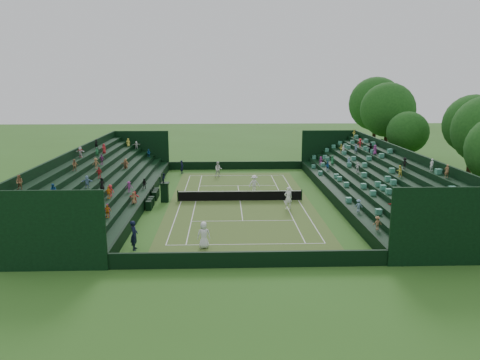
{
  "coord_description": "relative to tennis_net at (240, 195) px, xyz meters",
  "views": [
    {
      "loc": [
        -1.47,
        -42.28,
        11.02
      ],
      "look_at": [
        0.0,
        0.0,
        2.0
      ],
      "focal_mm": 35.0,
      "sensor_mm": 36.0,
      "label": 1
    }
  ],
  "objects": [
    {
      "name": "ground",
      "position": [
        0.0,
        0.0,
        -0.53
      ],
      "size": [
        160.0,
        160.0,
        0.0
      ],
      "primitive_type": "plane",
      "color": "#33611E",
      "rests_on": "ground"
    },
    {
      "name": "court_surface",
      "position": [
        0.0,
        0.0,
        -0.52
      ],
      "size": [
        12.97,
        26.77,
        0.01
      ],
      "primitive_type": "cube",
      "color": "#3A7727",
      "rests_on": "ground"
    },
    {
      "name": "perimeter_wall_north",
      "position": [
        0.0,
        15.88,
        -0.03
      ],
      "size": [
        17.17,
        0.2,
        1.0
      ],
      "primitive_type": "cube",
      "color": "black",
      "rests_on": "ground"
    },
    {
      "name": "perimeter_wall_south",
      "position": [
        0.0,
        -15.88,
        -0.03
      ],
      "size": [
        17.17,
        0.2,
        1.0
      ],
      "primitive_type": "cube",
      "color": "black",
      "rests_on": "ground"
    },
    {
      "name": "perimeter_wall_east",
      "position": [
        8.48,
        0.0,
        -0.03
      ],
      "size": [
        0.2,
        31.77,
        1.0
      ],
      "primitive_type": "cube",
      "color": "black",
      "rests_on": "ground"
    },
    {
      "name": "perimeter_wall_west",
      "position": [
        -8.48,
        0.0,
        -0.03
      ],
      "size": [
        0.2,
        31.77,
        1.0
      ],
      "primitive_type": "cube",
      "color": "black",
      "rests_on": "ground"
    },
    {
      "name": "north_grandstand",
      "position": [
        12.66,
        0.0,
        1.02
      ],
      "size": [
        6.6,
        32.0,
        4.9
      ],
      "color": "black",
      "rests_on": "ground"
    },
    {
      "name": "south_grandstand",
      "position": [
        -12.66,
        0.0,
        1.02
      ],
      "size": [
        6.6,
        32.0,
        4.9
      ],
      "color": "black",
      "rests_on": "ground"
    },
    {
      "name": "tennis_net",
      "position": [
        0.0,
        0.0,
        0.0
      ],
      "size": [
        11.67,
        0.1,
        1.06
      ],
      "color": "black",
      "rests_on": "ground"
    },
    {
      "name": "scoreboard_tower",
      "position": [
        17.75,
        16.0,
        2.62
      ],
      "size": [
        2.0,
        1.0,
        3.7
      ],
      "color": "black",
      "rests_on": "ground"
    },
    {
      "name": "tree_row",
      "position": [
        21.45,
        12.23,
        6.27
      ],
      "size": [
        11.81,
        37.83,
        11.58
      ],
      "color": "black",
      "rests_on": "ground"
    },
    {
      "name": "umpire_chair",
      "position": [
        -6.99,
        -0.07,
        0.63
      ],
      "size": [
        0.86,
        0.86,
        2.71
      ],
      "color": "black",
      "rests_on": "ground"
    },
    {
      "name": "courtside_chairs",
      "position": [
        -8.06,
        -0.38,
        -0.09
      ],
      "size": [
        0.53,
        5.5,
        1.15
      ],
      "color": "black",
      "rests_on": "ground"
    },
    {
      "name": "player_near_west",
      "position": [
        -2.86,
        -12.47,
        0.39
      ],
      "size": [
        0.99,
        0.75,
        1.83
      ],
      "primitive_type": "imported",
      "rotation": [
        0.0,
        0.0,
        3.34
      ],
      "color": "white",
      "rests_on": "ground"
    },
    {
      "name": "player_near_east",
      "position": [
        4.1,
        -2.96,
        0.47
      ],
      "size": [
        0.82,
        0.64,
        1.99
      ],
      "primitive_type": "imported",
      "rotation": [
        0.0,
        0.0,
        3.38
      ],
      "color": "white",
      "rests_on": "ground"
    },
    {
      "name": "player_far_west",
      "position": [
        -2.14,
        11.3,
        0.37
      ],
      "size": [
        0.91,
        0.73,
        1.79
      ],
      "primitive_type": "imported",
      "rotation": [
        0.0,
        0.0,
        0.06
      ],
      "color": "white",
      "rests_on": "ground"
    },
    {
      "name": "player_far_east",
      "position": [
        1.55,
        3.31,
        0.36
      ],
      "size": [
        1.29,
        0.95,
        1.78
      ],
      "primitive_type": "imported",
      "rotation": [
        0.0,
        0.0,
        0.28
      ],
      "color": "white",
      "rests_on": "ground"
    },
    {
      "name": "line_judge_north",
      "position": [
        -6.55,
        13.48,
        0.28
      ],
      "size": [
        0.51,
        0.66,
        1.6
      ],
      "primitive_type": "imported",
      "rotation": [
        0.0,
        0.0,
        1.34
      ],
      "color": "black",
      "rests_on": "ground"
    },
    {
      "name": "line_judge_south",
      "position": [
        -7.45,
        -12.59,
        0.47
      ],
      "size": [
        0.5,
        0.74,
        1.99
      ],
      "primitive_type": "imported",
      "rotation": [
        0.0,
        0.0,
        1.6
      ],
      "color": "black",
      "rests_on": "ground"
    }
  ]
}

